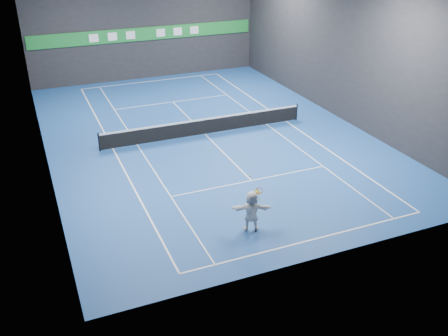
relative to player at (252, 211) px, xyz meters
name	(u,v)px	position (x,y,z in m)	size (l,w,h in m)	color
ground	(205,134)	(1.87, 10.27, -0.88)	(26.00, 26.00, 0.00)	#1A4792
wall_back	(144,21)	(1.87, 23.27, 3.62)	(18.00, 0.10, 9.00)	#232325
wall_front	(339,147)	(1.87, -2.73, 3.62)	(18.00, 0.10, 9.00)	#232325
wall_left	(33,77)	(-7.13, 10.27, 3.62)	(0.10, 26.00, 9.00)	#232325
wall_right	(340,45)	(10.87, 10.27, 3.62)	(0.10, 26.00, 9.00)	#232325
baseline_near	(311,240)	(1.87, -1.62, -0.88)	(10.98, 0.08, 0.01)	white
baseline_far	(152,81)	(1.87, 22.16, -0.88)	(10.98, 0.08, 0.01)	white
sideline_doubles_left	(113,149)	(-3.62, 10.27, -0.88)	(0.08, 23.78, 0.01)	white
sideline_doubles_right	(286,121)	(7.36, 10.27, -0.88)	(0.08, 23.78, 0.01)	white
sideline_singles_left	(137,145)	(-2.24, 10.27, -0.88)	(0.06, 23.78, 0.01)	white
sideline_singles_right	(267,124)	(5.98, 10.27, -0.88)	(0.06, 23.78, 0.01)	white
service_line_near	(251,181)	(1.87, 3.87, -0.88)	(8.23, 0.06, 0.01)	white
service_line_far	(173,102)	(1.87, 16.67, -0.88)	(8.23, 0.06, 0.01)	white
center_service_line	(205,134)	(1.87, 10.27, -0.88)	(0.06, 12.80, 0.01)	white
player	(252,211)	(0.00, 0.00, 0.00)	(1.64, 0.52, 1.77)	white
tennis_ball	(250,176)	(-0.12, 0.00, 1.61)	(0.07, 0.07, 0.07)	yellow
tennis_net	(205,126)	(1.87, 10.27, -0.34)	(12.50, 0.10, 1.07)	black
sponsor_banner	(146,34)	(1.87, 23.21, 2.62)	(17.64, 0.11, 1.00)	#1D8732
tennis_racket	(259,192)	(0.33, 0.05, 0.79)	(0.45, 0.36, 0.63)	red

